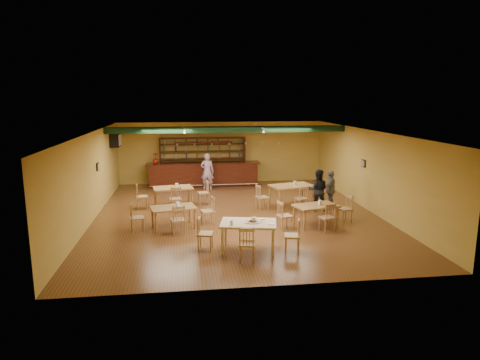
{
  "coord_description": "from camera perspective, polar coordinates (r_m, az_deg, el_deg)",
  "views": [
    {
      "loc": [
        -1.79,
        -14.7,
        4.18
      ],
      "look_at": [
        0.21,
        0.6,
        1.15
      ],
      "focal_mm": 31.56,
      "sensor_mm": 36.0,
      "label": 1
    }
  ],
  "objects": [
    {
      "name": "ceiling_beam",
      "position": [
        17.64,
        -1.62,
        6.85
      ],
      "size": [
        10.0,
        0.3,
        0.25
      ],
      "primitive_type": "cube",
      "color": "black",
      "rests_on": "ceiling"
    },
    {
      "name": "napkin_stack",
      "position": [
        11.89,
        2.8,
        -5.3
      ],
      "size": [
        0.23,
        0.19,
        0.03
      ],
      "primitive_type": "cube",
      "rotation": [
        0.0,
        0.0,
        0.25
      ],
      "color": "white",
      "rests_on": "near_table"
    },
    {
      "name": "pizza_server",
      "position": [
        11.72,
        2.42,
        -5.54
      ],
      "size": [
        0.29,
        0.29,
        0.0
      ],
      "primitive_type": "cube",
      "rotation": [
        0.0,
        0.0,
        -0.77
      ],
      "color": "silver",
      "rests_on": "pizza_tray"
    },
    {
      "name": "track_rail_left",
      "position": [
        18.14,
        -7.53,
        7.1
      ],
      "size": [
        0.05,
        2.5,
        0.05
      ],
      "primitive_type": "cube",
      "color": "silver",
      "rests_on": "ceiling"
    },
    {
      "name": "dining_table_c",
      "position": [
        13.91,
        -8.98,
        -5.0
      ],
      "size": [
        1.57,
        1.14,
        0.71
      ],
      "primitive_type": "cube",
      "rotation": [
        0.0,
        0.0,
        0.23
      ],
      "color": "olive",
      "rests_on": "ground"
    },
    {
      "name": "dining_table_a",
      "position": [
        16.65,
        -9.01,
        -2.24
      ],
      "size": [
        1.61,
        1.11,
        0.75
      ],
      "primitive_type": "cube",
      "rotation": [
        0.0,
        0.0,
        0.15
      ],
      "color": "olive",
      "rests_on": "ground"
    },
    {
      "name": "track_rail_right",
      "position": [
        18.42,
        2.56,
        7.24
      ],
      "size": [
        0.05,
        2.5,
        0.05
      ],
      "primitive_type": "cube",
      "color": "silver",
      "rests_on": "ceiling"
    },
    {
      "name": "back_bar_hutch",
      "position": [
        20.72,
        -5.04,
        2.63
      ],
      "size": [
        4.16,
        0.4,
        2.28
      ],
      "primitive_type": "cube",
      "color": "#38120B",
      "rests_on": "ground"
    },
    {
      "name": "picture_right",
      "position": [
        16.82,
        16.35,
        2.18
      ],
      "size": [
        0.04,
        0.34,
        0.28
      ],
      "primitive_type": "cube",
      "color": "black",
      "rests_on": "wall_right"
    },
    {
      "name": "dining_table_d",
      "position": [
        14.21,
        10.18,
        -4.71
      ],
      "size": [
        1.57,
        1.16,
        0.7
      ],
      "primitive_type": "cube",
      "rotation": [
        0.0,
        0.0,
        0.25
      ],
      "color": "olive",
      "rests_on": "ground"
    },
    {
      "name": "patron_right_b",
      "position": [
        16.33,
        12.14,
        -1.29
      ],
      "size": [
        0.81,
        0.92,
        1.49
      ],
      "primitive_type": "imported",
      "rotation": [
        0.0,
        0.0,
        4.08
      ],
      "color": "gray",
      "rests_on": "ground"
    },
    {
      "name": "parmesan_shaker",
      "position": [
        11.4,
        -1.16,
        -5.81
      ],
      "size": [
        0.09,
        0.09,
        0.11
      ],
      "primitive_type": "cylinder",
      "rotation": [
        0.0,
        0.0,
        -0.2
      ],
      "color": "#EAE5C6",
      "rests_on": "near_table"
    },
    {
      "name": "pizza_tray",
      "position": [
        11.64,
        1.67,
        -5.69
      ],
      "size": [
        0.42,
        0.42,
        0.01
      ],
      "primitive_type": "cylinder",
      "rotation": [
        0.0,
        0.0,
        0.06
      ],
      "color": "silver",
      "rests_on": "near_table"
    },
    {
      "name": "bar_counter",
      "position": [
        20.2,
        -4.93,
        0.76
      ],
      "size": [
        5.38,
        0.85,
        1.13
      ],
      "primitive_type": "cube",
      "color": "#38120B",
      "rests_on": "ground"
    },
    {
      "name": "side_plate",
      "position": [
        11.53,
        4.24,
        -5.9
      ],
      "size": [
        0.26,
        0.26,
        0.01
      ],
      "primitive_type": "cylinder",
      "rotation": [
        0.0,
        0.0,
        -0.2
      ],
      "color": "white",
      "rests_on": "near_table"
    },
    {
      "name": "floor",
      "position": [
        15.39,
        -0.49,
        -4.65
      ],
      "size": [
        12.0,
        12.0,
        0.0
      ],
      "primitive_type": "plane",
      "color": "brown",
      "rests_on": "ground"
    },
    {
      "name": "patron_bar",
      "position": [
        19.34,
        -4.46,
        1.16
      ],
      "size": [
        0.7,
        0.54,
        1.69
      ],
      "primitive_type": "imported",
      "rotation": [
        0.0,
        0.0,
        2.9
      ],
      "color": "#A654B7",
      "rests_on": "ground"
    },
    {
      "name": "patron_right_a",
      "position": [
        16.02,
        10.47,
        -1.34
      ],
      "size": [
        0.89,
        0.78,
        1.56
      ],
      "primitive_type": "imported",
      "rotation": [
        0.0,
        0.0,
        2.86
      ],
      "color": "black",
      "rests_on": "ground"
    },
    {
      "name": "ac_unit",
      "position": [
        19.23,
        -16.5,
        5.19
      ],
      "size": [
        0.34,
        0.7,
        0.48
      ],
      "primitive_type": "cube",
      "color": "silver",
      "rests_on": "wall_left"
    },
    {
      "name": "picture_left",
      "position": [
        16.21,
        -18.68,
        1.72
      ],
      "size": [
        0.04,
        0.34,
        0.28
      ],
      "primitive_type": "cube",
      "color": "black",
      "rests_on": "wall_left"
    },
    {
      "name": "dining_table_b",
      "position": [
        16.63,
        6.96,
        -2.08
      ],
      "size": [
        1.84,
        1.38,
        0.82
      ],
      "primitive_type": "cube",
      "rotation": [
        0.0,
        0.0,
        0.26
      ],
      "color": "olive",
      "rests_on": "ground"
    },
    {
      "name": "near_table",
      "position": [
        11.75,
        1.14,
        -7.63
      ],
      "size": [
        1.68,
        1.26,
        0.81
      ],
      "primitive_type": "cube",
      "rotation": [
        0.0,
        0.0,
        -0.2
      ],
      "color": "#D6B790",
      "rests_on": "ground"
    },
    {
      "name": "poinsettia",
      "position": [
        20.1,
        -11.37,
        2.89
      ],
      "size": [
        0.36,
        0.36,
        0.5
      ],
      "primitive_type": "imported",
      "rotation": [
        0.0,
        0.0,
        0.35
      ],
      "color": "#A31E0F",
      "rests_on": "bar_counter"
    }
  ]
}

